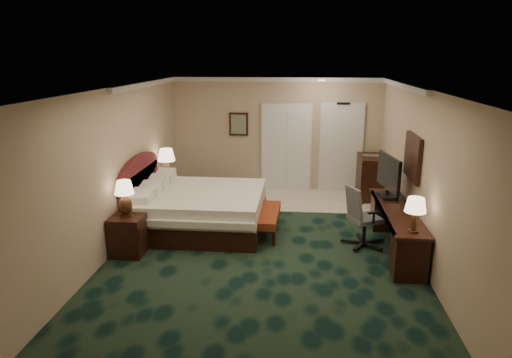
# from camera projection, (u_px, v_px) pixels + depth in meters

# --- Properties ---
(floor) EXTENTS (5.00, 7.50, 0.00)m
(floor) POSITION_uv_depth(u_px,v_px,m) (263.00, 251.00, 7.70)
(floor) COLOR black
(floor) RESTS_ON ground
(ceiling) EXTENTS (5.00, 7.50, 0.00)m
(ceiling) POSITION_uv_depth(u_px,v_px,m) (264.00, 89.00, 6.99)
(ceiling) COLOR white
(ceiling) RESTS_ON wall_back
(wall_back) EXTENTS (5.00, 0.00, 2.70)m
(wall_back) POSITION_uv_depth(u_px,v_px,m) (276.00, 135.00, 10.94)
(wall_back) COLOR beige
(wall_back) RESTS_ON ground
(wall_front) EXTENTS (5.00, 0.00, 2.70)m
(wall_front) POSITION_uv_depth(u_px,v_px,m) (228.00, 289.00, 3.74)
(wall_front) COLOR beige
(wall_front) RESTS_ON ground
(wall_left) EXTENTS (0.00, 7.50, 2.70)m
(wall_left) POSITION_uv_depth(u_px,v_px,m) (114.00, 170.00, 7.57)
(wall_left) COLOR beige
(wall_left) RESTS_ON ground
(wall_right) EXTENTS (0.00, 7.50, 2.70)m
(wall_right) POSITION_uv_depth(u_px,v_px,m) (423.00, 178.00, 7.11)
(wall_right) COLOR beige
(wall_right) RESTS_ON ground
(crown_molding) EXTENTS (5.00, 7.50, 0.10)m
(crown_molding) POSITION_uv_depth(u_px,v_px,m) (264.00, 92.00, 7.00)
(crown_molding) COLOR white
(crown_molding) RESTS_ON wall_back
(tile_patch) EXTENTS (3.20, 1.70, 0.01)m
(tile_patch) POSITION_uv_depth(u_px,v_px,m) (313.00, 200.00, 10.40)
(tile_patch) COLOR beige
(tile_patch) RESTS_ON ground
(headboard) EXTENTS (0.12, 2.00, 1.40)m
(headboard) POSITION_uv_depth(u_px,v_px,m) (141.00, 191.00, 8.70)
(headboard) COLOR #501816
(headboard) RESTS_ON ground
(entry_door) EXTENTS (1.02, 0.06, 2.18)m
(entry_door) POSITION_uv_depth(u_px,v_px,m) (341.00, 149.00, 10.85)
(entry_door) COLOR white
(entry_door) RESTS_ON ground
(closet_doors) EXTENTS (1.20, 0.06, 2.10)m
(closet_doors) POSITION_uv_depth(u_px,v_px,m) (286.00, 148.00, 10.96)
(closet_doors) COLOR white
(closet_doors) RESTS_ON ground
(wall_art) EXTENTS (0.45, 0.06, 0.55)m
(wall_art) POSITION_uv_depth(u_px,v_px,m) (239.00, 124.00, 10.92)
(wall_art) COLOR slate
(wall_art) RESTS_ON wall_back
(wall_mirror) EXTENTS (0.05, 0.95, 0.75)m
(wall_mirror) POSITION_uv_depth(u_px,v_px,m) (413.00, 157.00, 7.64)
(wall_mirror) COLOR white
(wall_mirror) RESTS_ON wall_right
(bed) EXTENTS (2.29, 2.12, 0.73)m
(bed) POSITION_uv_depth(u_px,v_px,m) (202.00, 210.00, 8.65)
(bed) COLOR white
(bed) RESTS_ON ground
(nightstand_near) EXTENTS (0.53, 0.60, 0.66)m
(nightstand_near) POSITION_uv_depth(u_px,v_px,m) (129.00, 234.00, 7.55)
(nightstand_near) COLOR black
(nightstand_near) RESTS_ON ground
(nightstand_far) EXTENTS (0.47, 0.53, 0.58)m
(nightstand_far) POSITION_uv_depth(u_px,v_px,m) (170.00, 193.00, 9.98)
(nightstand_far) COLOR black
(nightstand_far) RESTS_ON ground
(lamp_near) EXTENTS (0.40, 0.40, 0.59)m
(lamp_near) POSITION_uv_depth(u_px,v_px,m) (125.00, 198.00, 7.41)
(lamp_near) COLOR black
(lamp_near) RESTS_ON nightstand_near
(lamp_far) EXTENTS (0.40, 0.40, 0.70)m
(lamp_far) POSITION_uv_depth(u_px,v_px,m) (167.00, 165.00, 9.76)
(lamp_far) COLOR black
(lamp_far) RESTS_ON nightstand_far
(bed_bench) EXTENTS (0.48, 1.30, 0.44)m
(bed_bench) POSITION_uv_depth(u_px,v_px,m) (266.00, 222.00, 8.41)
(bed_bench) COLOR maroon
(bed_bench) RESTS_ON ground
(desk) EXTENTS (0.54, 2.49, 0.72)m
(desk) POSITION_uv_depth(u_px,v_px,m) (396.00, 230.00, 7.67)
(desk) COLOR black
(desk) RESTS_ON ground
(tv) EXTENTS (0.25, 0.99, 0.77)m
(tv) POSITION_uv_depth(u_px,v_px,m) (389.00, 177.00, 8.14)
(tv) COLOR black
(tv) RESTS_ON desk
(desk_lamp) EXTENTS (0.32, 0.32, 0.53)m
(desk_lamp) POSITION_uv_depth(u_px,v_px,m) (415.00, 215.00, 6.55)
(desk_lamp) COLOR black
(desk_lamp) RESTS_ON desk
(desk_chair) EXTENTS (0.81, 0.79, 1.07)m
(desk_chair) POSITION_uv_depth(u_px,v_px,m) (365.00, 216.00, 7.81)
(desk_chair) COLOR #54535A
(desk_chair) RESTS_ON ground
(minibar) EXTENTS (0.52, 0.94, 0.99)m
(minibar) POSITION_uv_depth(u_px,v_px,m) (370.00, 177.00, 10.44)
(minibar) COLOR black
(minibar) RESTS_ON ground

